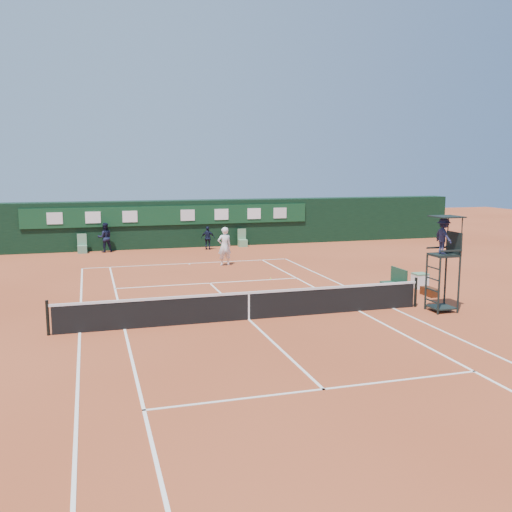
{
  "coord_description": "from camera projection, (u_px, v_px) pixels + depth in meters",
  "views": [
    {
      "loc": [
        -5.07,
        -18.04,
        5.11
      ],
      "look_at": [
        2.03,
        6.0,
        1.2
      ],
      "focal_mm": 40.0,
      "sensor_mm": 36.0,
      "label": 1
    }
  ],
  "objects": [
    {
      "name": "umpire_chair",
      "position": [
        444.0,
        243.0,
        20.08
      ],
      "size": [
        0.96,
        0.95,
        3.42
      ],
      "color": "black",
      "rests_on": "ground"
    },
    {
      "name": "ball_kid_right",
      "position": [
        208.0,
        238.0,
        35.65
      ],
      "size": [
        0.93,
        0.63,
        1.46
      ],
      "primitive_type": "imported",
      "rotation": [
        0.0,
        0.0,
        2.8
      ],
      "color": "black",
      "rests_on": "ground"
    },
    {
      "name": "ground",
      "position": [
        249.0,
        320.0,
        19.3
      ],
      "size": [
        90.0,
        90.0,
        0.0
      ],
      "primitive_type": "plane",
      "color": "#AF4C29",
      "rests_on": "ground"
    },
    {
      "name": "player_bench",
      "position": [
        396.0,
        281.0,
        22.9
      ],
      "size": [
        0.56,
        1.2,
        1.1
      ],
      "color": "#193E2A",
      "rests_on": "ground"
    },
    {
      "name": "tennis_net",
      "position": [
        249.0,
        305.0,
        19.23
      ],
      "size": [
        12.9,
        0.1,
        1.1
      ],
      "color": "black",
      "rests_on": "ground"
    },
    {
      "name": "court_lines",
      "position": [
        249.0,
        319.0,
        19.3
      ],
      "size": [
        11.05,
        23.85,
        0.01
      ],
      "color": "silver",
      "rests_on": "ground"
    },
    {
      "name": "tennis_bag",
      "position": [
        430.0,
        292.0,
        22.9
      ],
      "size": [
        0.38,
        0.86,
        0.32
      ],
      "primitive_type": "cube",
      "rotation": [
        0.0,
        0.0,
        -0.0
      ],
      "color": "black",
      "rests_on": "ground"
    },
    {
      "name": "ball_kid_left",
      "position": [
        105.0,
        238.0,
        34.55
      ],
      "size": [
        0.94,
        0.77,
        1.79
      ],
      "primitive_type": "imported",
      "rotation": [
        0.0,
        0.0,
        3.25
      ],
      "color": "black",
      "rests_on": "ground"
    },
    {
      "name": "cooler",
      "position": [
        420.0,
        281.0,
        24.32
      ],
      "size": [
        0.57,
        0.57,
        0.65
      ],
      "color": "silver",
      "rests_on": "ground"
    },
    {
      "name": "back_wall",
      "position": [
        170.0,
        224.0,
        36.83
      ],
      "size": [
        40.0,
        1.65,
        3.0
      ],
      "color": "black",
      "rests_on": "ground"
    },
    {
      "name": "linesman_chair_right",
      "position": [
        243.0,
        242.0,
        37.08
      ],
      "size": [
        0.55,
        0.5,
        1.15
      ],
      "color": "#619465",
      "rests_on": "ground"
    },
    {
      "name": "tennis_ball",
      "position": [
        271.0,
        278.0,
        26.29
      ],
      "size": [
        0.07,
        0.07,
        0.07
      ],
      "primitive_type": "sphere",
      "color": "#C5E735",
      "rests_on": "ground"
    },
    {
      "name": "player",
      "position": [
        224.0,
        246.0,
        29.85
      ],
      "size": [
        0.79,
        0.57,
        2.02
      ],
      "primitive_type": "imported",
      "rotation": [
        0.0,
        0.0,
        3.26
      ],
      "color": "white",
      "rests_on": "ground"
    },
    {
      "name": "linesman_chair_left",
      "position": [
        82.0,
        248.0,
        34.29
      ],
      "size": [
        0.55,
        0.5,
        1.15
      ],
      "color": "#537E60",
      "rests_on": "ground"
    }
  ]
}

